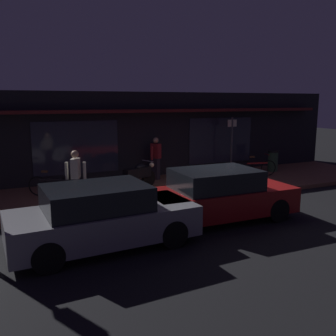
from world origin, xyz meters
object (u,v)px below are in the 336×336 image
object	(u,v)px
trash_bin	(273,161)
parked_car_near	(102,217)
bicycle_parked	(53,185)
parked_car_far	(218,195)
sign_post	(232,142)
motorcycle	(138,175)
bicycle_extra	(257,168)
person_photographer	(76,177)
person_bystander	(156,157)

from	to	relation	value
trash_bin	parked_car_near	size ratio (longest dim) A/B	0.22
bicycle_parked	parked_car_far	bearing A→B (deg)	-45.93
sign_post	parked_car_near	distance (m)	9.08
parked_car_far	parked_car_near	bearing A→B (deg)	-170.96
motorcycle	bicycle_extra	size ratio (longest dim) A/B	1.00
trash_bin	parked_car_far	bearing A→B (deg)	-141.85
person_photographer	trash_bin	bearing A→B (deg)	12.43
bicycle_parked	parked_car_near	xyz separation A→B (m)	(0.46, -4.52, 0.20)
motorcycle	parked_car_far	distance (m)	3.89
motorcycle	sign_post	size ratio (longest dim) A/B	0.67
bicycle_parked	parked_car_far	world-z (taller)	parked_car_far
bicycle_extra	motorcycle	bearing A→B (deg)	-179.42
trash_bin	parked_car_far	size ratio (longest dim) A/B	0.23
bicycle_extra	parked_car_near	size ratio (longest dim) A/B	0.39
person_photographer	sign_post	size ratio (longest dim) A/B	0.70
person_bystander	parked_car_far	size ratio (longest dim) A/B	0.40
motorcycle	person_bystander	bearing A→B (deg)	46.13
bicycle_extra	person_bystander	size ratio (longest dim) A/B	0.97
motorcycle	person_photographer	distance (m)	2.76
person_photographer	person_bystander	xyz separation A→B (m)	(3.64, 2.58, 0.00)
sign_post	parked_car_far	xyz separation A→B (m)	(-3.80, -4.96, -0.81)
person_photographer	parked_car_far	distance (m)	4.18
person_bystander	person_photographer	bearing A→B (deg)	-144.69
parked_car_near	bicycle_parked	bearing A→B (deg)	95.82
bicycle_parked	parked_car_near	size ratio (longest dim) A/B	0.35
person_photographer	bicycle_extra	bearing A→B (deg)	9.99
person_photographer	parked_car_near	world-z (taller)	person_photographer
motorcycle	sign_post	xyz separation A→B (m)	(4.75, 1.19, 0.86)
person_bystander	sign_post	xyz separation A→B (m)	(3.52, -0.08, 0.48)
motorcycle	person_bystander	distance (m)	1.81
motorcycle	bicycle_parked	distance (m)	2.91
parked_car_far	trash_bin	bearing A→B (deg)	38.15
person_bystander	sign_post	world-z (taller)	sign_post
motorcycle	bicycle_parked	xyz separation A→B (m)	(-2.90, 0.21, -0.14)
trash_bin	parked_car_far	xyz separation A→B (m)	(-5.68, -4.46, 0.08)
motorcycle	trash_bin	distance (m)	6.67
bicycle_extra	sign_post	size ratio (longest dim) A/B	0.68
person_photographer	parked_car_near	bearing A→B (deg)	-90.52
person_photographer	parked_car_far	size ratio (longest dim) A/B	0.40
motorcycle	person_photographer	world-z (taller)	person_photographer
person_photographer	person_bystander	distance (m)	4.46
person_photographer	parked_car_near	xyz separation A→B (m)	(-0.03, -3.01, -0.32)
bicycle_parked	bicycle_extra	world-z (taller)	same
bicycle_extra	trash_bin	world-z (taller)	trash_bin
sign_post	parked_car_far	distance (m)	6.30
parked_car_near	trash_bin	bearing A→B (deg)	28.87
motorcycle	parked_car_far	world-z (taller)	parked_car_far
motorcycle	person_bystander	xyz separation A→B (m)	(1.23, 1.28, 0.38)
bicycle_extra	parked_car_near	xyz separation A→B (m)	(-7.70, -4.36, 0.20)
bicycle_parked	sign_post	distance (m)	7.77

